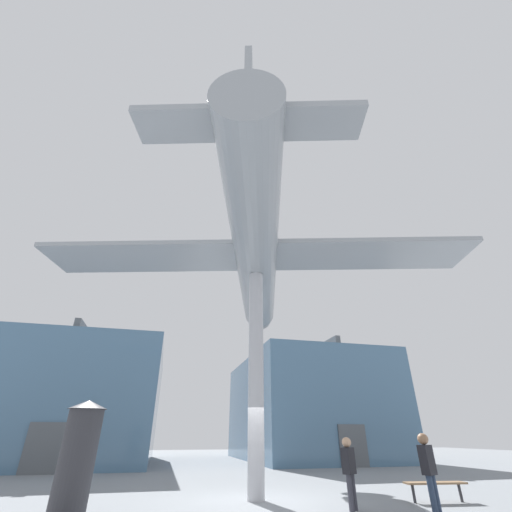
{
  "coord_description": "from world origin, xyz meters",
  "views": [
    {
      "loc": [
        -2.94,
        -11.81,
        1.71
      ],
      "look_at": [
        0.0,
        0.0,
        8.09
      ],
      "focal_mm": 24.0,
      "sensor_mm": 36.0,
      "label": 1
    }
  ],
  "objects_px": {
    "info_kiosk": "(78,454)",
    "support_pylon_central": "(256,372)",
    "visitor_second": "(428,467)",
    "plaza_bench": "(435,484)",
    "suspended_airplane": "(256,257)",
    "visitor_person": "(349,467)"
  },
  "relations": [
    {
      "from": "visitor_second",
      "to": "plaza_bench",
      "type": "distance_m",
      "value": 2.26
    },
    {
      "from": "plaza_bench",
      "to": "support_pylon_central",
      "type": "bearing_deg",
      "value": 163.07
    },
    {
      "from": "info_kiosk",
      "to": "support_pylon_central",
      "type": "bearing_deg",
      "value": 12.82
    },
    {
      "from": "plaza_bench",
      "to": "info_kiosk",
      "type": "distance_m",
      "value": 9.93
    },
    {
      "from": "support_pylon_central",
      "to": "suspended_airplane",
      "type": "distance_m",
      "value": 4.48
    },
    {
      "from": "visitor_person",
      "to": "plaza_bench",
      "type": "distance_m",
      "value": 3.05
    },
    {
      "from": "support_pylon_central",
      "to": "visitor_person",
      "type": "height_order",
      "value": "support_pylon_central"
    },
    {
      "from": "suspended_airplane",
      "to": "info_kiosk",
      "type": "bearing_deg",
      "value": -150.4
    },
    {
      "from": "plaza_bench",
      "to": "info_kiosk",
      "type": "xyz_separation_m",
      "value": [
        -9.89,
        0.41,
        0.86
      ]
    },
    {
      "from": "suspended_airplane",
      "to": "visitor_second",
      "type": "xyz_separation_m",
      "value": [
        3.57,
        -3.33,
        -7.09
      ]
    },
    {
      "from": "suspended_airplane",
      "to": "visitor_person",
      "type": "distance_m",
      "value": 7.74
    },
    {
      "from": "support_pylon_central",
      "to": "plaza_bench",
      "type": "height_order",
      "value": "support_pylon_central"
    },
    {
      "from": "visitor_person",
      "to": "suspended_airplane",
      "type": "bearing_deg",
      "value": 96.14
    },
    {
      "from": "visitor_person",
      "to": "support_pylon_central",
      "type": "bearing_deg",
      "value": 98.3
    },
    {
      "from": "visitor_person",
      "to": "plaza_bench",
      "type": "xyz_separation_m",
      "value": [
        2.96,
        0.52,
        -0.51
      ]
    },
    {
      "from": "suspended_airplane",
      "to": "plaza_bench",
      "type": "height_order",
      "value": "suspended_airplane"
    },
    {
      "from": "support_pylon_central",
      "to": "info_kiosk",
      "type": "relative_size",
      "value": 2.86
    },
    {
      "from": "plaza_bench",
      "to": "suspended_airplane",
      "type": "bearing_deg",
      "value": 161.68
    },
    {
      "from": "suspended_airplane",
      "to": "visitor_person",
      "type": "height_order",
      "value": "suspended_airplane"
    },
    {
      "from": "support_pylon_central",
      "to": "visitor_second",
      "type": "distance_m",
      "value": 5.49
    },
    {
      "from": "visitor_second",
      "to": "info_kiosk",
      "type": "height_order",
      "value": "info_kiosk"
    },
    {
      "from": "support_pylon_central",
      "to": "plaza_bench",
      "type": "xyz_separation_m",
      "value": [
        5.01,
        -1.52,
        -3.19
      ]
    }
  ]
}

